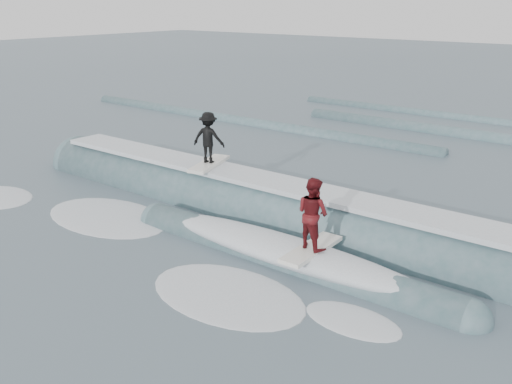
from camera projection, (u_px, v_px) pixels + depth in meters
The scene contains 6 objects.
ground at pixel (178, 268), 13.65m from camera, with size 160.00×160.00×0.00m, color #425560.
breaking_wave at pixel (278, 223), 16.28m from camera, with size 20.89×3.88×2.20m.
surfer_black at pixel (209, 140), 17.58m from camera, with size 1.16×2.07×1.68m.
surfer_red at pixel (313, 217), 13.10m from camera, with size 0.94×2.01×1.80m.
whitewater at pixel (160, 254), 14.36m from camera, with size 15.15×4.04×0.10m.
far_swells at pixel (415, 131), 27.74m from camera, with size 35.15×8.65×0.80m.
Camera 1 is at (9.08, -8.58, 6.10)m, focal length 40.00 mm.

